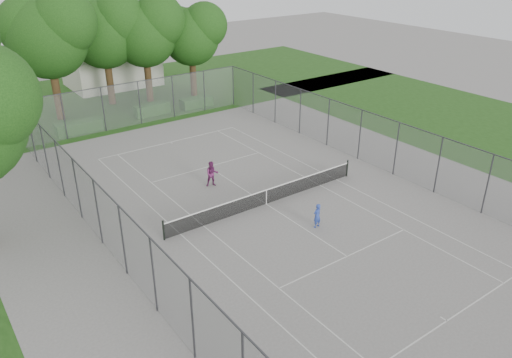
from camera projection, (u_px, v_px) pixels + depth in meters
ground at (266, 204)px, 28.35m from camera, size 120.00×120.00×0.00m
grass_far at (102, 98)px, 47.36m from camera, size 60.00×20.00×0.00m
grass_right at (486, 127)px, 39.95m from camera, size 16.00×40.00×0.00m
court_markings at (266, 204)px, 28.35m from camera, size 11.03×23.83×0.01m
tennis_net at (266, 196)px, 28.13m from camera, size 12.87×0.10×1.10m
perimeter_fence at (267, 175)px, 27.57m from camera, size 18.08×34.08×3.52m
tree_far_left at (48, 32)px, 38.81m from camera, size 7.17×6.55×10.31m
tree_far_midleft at (104, 28)px, 42.84m from camera, size 6.78×6.19×9.75m
tree_far_midright at (145, 29)px, 43.72m from camera, size 6.61×6.03×9.50m
tree_far_right at (192, 32)px, 45.69m from camera, size 6.00×5.48×8.62m
hedge_left at (80, 127)px, 38.74m from camera, size 3.58×1.07×0.89m
hedge_mid at (152, 110)px, 42.58m from camera, size 3.06×0.87×0.96m
hedge_right at (196, 102)px, 44.62m from camera, size 2.91×1.07×0.87m
house at (109, 43)px, 49.88m from camera, size 8.46×6.56×10.53m
girl_player at (317, 216)px, 25.84m from camera, size 0.52×0.38×1.35m
woman_player at (212, 174)px, 30.13m from camera, size 0.95×0.86×1.60m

